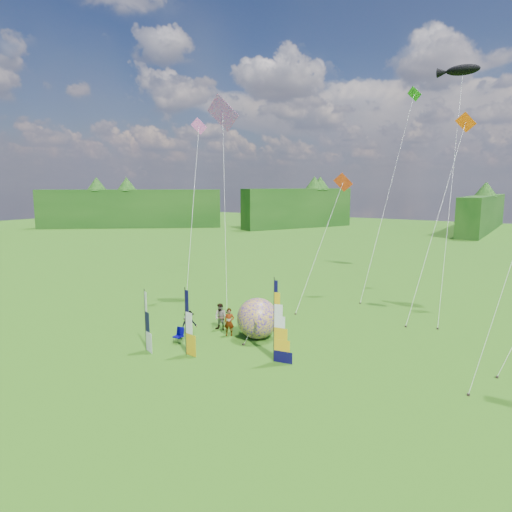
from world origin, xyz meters
The scene contains 17 objects.
ground centered at (0.00, 0.00, 0.00)m, with size 220.00×220.00×0.00m, color #3E8214.
treeline_ring centered at (0.00, 0.00, 4.00)m, with size 210.00×210.00×8.00m, color #2A5017, non-canonical shape.
feather_banner_main centered at (0.49, 3.45, 2.21)m, with size 1.21×0.10×4.43m, color #0A0734, non-canonical shape.
side_banner_left centered at (-4.14, 1.70, 1.84)m, with size 1.02×0.10×3.67m, color gold, non-canonical shape.
side_banner_far centered at (-6.49, 0.94, 1.72)m, with size 1.01×0.10×3.43m, color white, non-canonical shape.
bol_inflatable centered at (-2.28, 6.12, 1.26)m, with size 2.51×2.51×2.51m, color #170091.
spectator_a centered at (-4.02, 5.55, 0.87)m, with size 0.64×0.42×1.75m, color #66594C.
spectator_b centered at (-5.15, 6.15, 0.88)m, with size 0.85×0.42×1.75m, color #66594C.
spectator_c centered at (-5.99, 4.05, 0.82)m, with size 1.05×0.39×1.63m, color #66594C.
spectator_d centered at (-3.33, 6.61, 0.93)m, with size 1.09×0.44×1.85m, color #66594C.
camp_chair centered at (-5.73, 2.77, 0.47)m, with size 0.54×0.54×0.94m, color #020054, non-canonical shape.
kite_whale centered at (5.88, 19.71, 10.06)m, with size 4.55×14.45×20.12m, color black, non-canonical shape.
kite_rainbow_delta centered at (-9.43, 12.36, 8.92)m, with size 9.53×10.65×17.84m, color #D8204A, non-canonical shape.
small_kite_red centered at (-2.90, 16.31, 5.46)m, with size 2.96×11.43×10.91m, color #BA330E, non-canonical shape.
small_kite_orange centered at (5.43, 17.85, 7.66)m, with size 3.89×11.54×15.32m, color #ED5102, non-canonical shape.
small_kite_pink centered at (-10.36, 9.55, 7.54)m, with size 5.60×8.14×15.08m, color #EF5CC3, non-canonical shape.
small_kite_green centered at (0.22, 23.25, 9.48)m, with size 2.65×13.93×18.96m, color green, non-canonical shape.
Camera 1 is at (12.41, -16.45, 9.31)m, focal length 32.00 mm.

